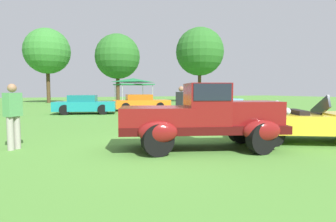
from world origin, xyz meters
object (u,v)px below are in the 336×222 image
at_px(spectator_near_truck, 216,103).
at_px(spectator_between_cars, 13,114).
at_px(show_car_teal, 85,105).
at_px(neighbor_convertible, 315,123).
at_px(feature_pickup_truck, 203,116).
at_px(show_car_skyblue, 219,101).
at_px(spectator_by_row, 181,105).
at_px(canopy_tent_left_field, 133,81).
at_px(show_car_orange, 141,103).

bearing_deg(spectator_near_truck, spectator_between_cars, -159.82).
bearing_deg(show_car_teal, neighbor_convertible, -69.21).
height_order(feature_pickup_truck, show_car_skyblue, feature_pickup_truck).
bearing_deg(spectator_near_truck, spectator_by_row, -156.79).
relative_size(feature_pickup_truck, canopy_tent_left_field, 1.35).
relative_size(show_car_orange, spectator_near_truck, 2.64).
distance_m(spectator_between_cars, canopy_tent_left_field, 19.89).
height_order(feature_pickup_truck, spectator_between_cars, feature_pickup_truck).
relative_size(spectator_by_row, canopy_tent_left_field, 0.52).
bearing_deg(spectator_by_row, feature_pickup_truck, -108.62).
bearing_deg(spectator_near_truck, show_car_orange, 94.99).
relative_size(feature_pickup_truck, show_car_skyblue, 1.13).
distance_m(show_car_teal, canopy_tent_left_field, 9.34).
bearing_deg(show_car_teal, spectator_near_truck, -56.15).
xyz_separation_m(feature_pickup_truck, show_car_skyblue, (10.04, 14.00, -0.26)).
distance_m(show_car_orange, spectator_by_row, 10.12).
relative_size(show_car_skyblue, spectator_near_truck, 2.29).
bearing_deg(spectator_between_cars, show_car_teal, 73.77).
xyz_separation_m(spectator_near_truck, spectator_between_cars, (-8.14, -2.99, 0.00)).
xyz_separation_m(show_car_skyblue, spectator_between_cars, (-14.52, -12.11, 0.32)).
distance_m(show_car_teal, show_car_orange, 4.52).
distance_m(feature_pickup_truck, show_car_teal, 12.53).
relative_size(feature_pickup_truck, show_car_orange, 0.98).
xyz_separation_m(feature_pickup_truck, spectator_by_row, (1.31, 3.88, 0.05)).
relative_size(spectator_between_cars, canopy_tent_left_field, 0.52).
bearing_deg(show_car_skyblue, show_car_teal, -172.25).
bearing_deg(show_car_skyblue, canopy_tent_left_field, 135.92).
relative_size(neighbor_convertible, show_car_skyblue, 1.14).
height_order(show_car_skyblue, canopy_tent_left_field, canopy_tent_left_field).
distance_m(show_car_teal, show_car_skyblue, 11.56).
bearing_deg(spectator_by_row, spectator_between_cars, -161.08).
height_order(neighbor_convertible, canopy_tent_left_field, canopy_tent_left_field).
height_order(spectator_by_row, canopy_tent_left_field, canopy_tent_left_field).
relative_size(feature_pickup_truck, show_car_teal, 1.05).
relative_size(show_car_teal, spectator_between_cars, 2.47).
height_order(show_car_teal, show_car_skyblue, same).
bearing_deg(canopy_tent_left_field, feature_pickup_truck, -101.59).
distance_m(spectator_by_row, canopy_tent_left_field, 16.22).
distance_m(neighbor_convertible, show_car_teal, 13.85).
height_order(show_car_teal, spectator_near_truck, spectator_near_truck).
bearing_deg(spectator_between_cars, feature_pickup_truck, -22.87).
relative_size(neighbor_convertible, canopy_tent_left_field, 1.36).
relative_size(show_car_orange, canopy_tent_left_field, 1.38).
distance_m(show_car_orange, canopy_tent_left_field, 6.31).
distance_m(neighbor_convertible, spectator_between_cars, 8.35).
bearing_deg(feature_pickup_truck, spectator_by_row, 71.38).
bearing_deg(show_car_skyblue, spectator_by_row, -130.77).
bearing_deg(spectator_by_row, show_car_teal, 107.62).
height_order(neighbor_convertible, show_car_skyblue, neighbor_convertible).
relative_size(show_car_orange, spectator_between_cars, 2.64).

